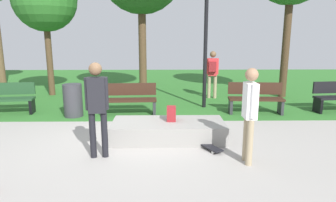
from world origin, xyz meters
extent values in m
plane|color=#9E9993|center=(0.00, 0.00, 0.00)|extent=(28.00, 28.00, 0.00)
cube|color=#2D6B28|center=(0.00, 7.82, 0.00)|extent=(26.60, 12.36, 0.01)
cube|color=gray|center=(1.06, 0.18, 0.21)|extent=(2.50, 1.10, 0.41)
cube|color=maroon|center=(1.13, 0.27, 0.57)|extent=(0.21, 0.29, 0.32)
cylinder|color=black|center=(-0.40, -0.83, 0.44)|extent=(0.12, 0.12, 0.89)
cylinder|color=black|center=(-0.18, -0.80, 0.44)|extent=(0.12, 0.12, 0.89)
cube|color=black|center=(-0.29, -0.81, 1.22)|extent=(0.34, 0.23, 0.66)
cylinder|color=black|center=(-0.46, -0.83, 1.25)|extent=(0.09, 0.09, 0.61)
cylinder|color=black|center=(-0.12, -0.79, 1.25)|extent=(0.09, 0.09, 0.61)
sphere|color=brown|center=(-0.29, -0.81, 1.70)|extent=(0.24, 0.24, 0.24)
cylinder|color=tan|center=(2.49, -1.01, 0.43)|extent=(0.12, 0.12, 0.85)
cylinder|color=tan|center=(2.49, -1.23, 0.43)|extent=(0.12, 0.12, 0.85)
cube|color=white|center=(2.49, -1.12, 1.17)|extent=(0.20, 0.32, 0.64)
cylinder|color=white|center=(2.48, -0.95, 1.20)|extent=(0.09, 0.09, 0.59)
cylinder|color=white|center=(2.49, -1.29, 1.20)|extent=(0.09, 0.09, 0.59)
sphere|color=#9E7556|center=(2.49, -1.12, 1.63)|extent=(0.23, 0.23, 0.23)
cube|color=black|center=(1.86, -0.41, 0.07)|extent=(0.56, 0.80, 0.02)
cylinder|color=silver|center=(2.07, -0.62, 0.03)|extent=(0.05, 0.06, 0.06)
cylinder|color=silver|center=(1.93, -0.70, 0.03)|extent=(0.05, 0.06, 0.06)
cylinder|color=silver|center=(1.79, -0.13, 0.03)|extent=(0.05, 0.06, 0.06)
cylinder|color=silver|center=(1.65, -0.21, 0.03)|extent=(0.05, 0.06, 0.06)
cube|color=#331E14|center=(3.69, 2.40, 0.45)|extent=(1.63, 0.56, 0.06)
cube|color=#331E14|center=(3.71, 2.62, 0.73)|extent=(1.60, 0.18, 0.36)
cube|color=#2D2D33|center=(4.43, 2.34, 0.23)|extent=(0.11, 0.40, 0.45)
cube|color=#2D2D33|center=(2.96, 2.45, 0.23)|extent=(0.11, 0.40, 0.45)
cube|color=#331E14|center=(-0.05, 2.31, 0.45)|extent=(1.62, 0.53, 0.06)
cube|color=#331E14|center=(-0.07, 2.53, 0.73)|extent=(1.60, 0.15, 0.36)
cube|color=#2D2D33|center=(0.68, 2.35, 0.23)|extent=(0.10, 0.40, 0.45)
cube|color=#2D2D33|center=(-0.79, 2.27, 0.23)|extent=(0.10, 0.40, 0.45)
cube|color=#1E4223|center=(-3.71, 2.46, 0.45)|extent=(1.64, 0.64, 0.06)
cube|color=#1E4223|center=(-3.74, 2.68, 0.73)|extent=(1.59, 0.26, 0.36)
cube|color=black|center=(-2.98, 2.56, 0.23)|extent=(0.13, 0.40, 0.45)
cube|color=black|center=(5.61, 2.49, 0.23)|extent=(0.12, 0.40, 0.45)
cylinder|color=#42301E|center=(5.46, 4.90, 1.94)|extent=(0.27, 0.27, 3.87)
cylinder|color=#4C3823|center=(0.16, 5.46, 1.83)|extent=(0.29, 0.29, 3.67)
cylinder|color=#4C3823|center=(-3.40, 5.39, 1.44)|extent=(0.23, 0.23, 2.88)
cylinder|color=black|center=(2.27, 3.25, 2.24)|extent=(0.12, 0.12, 4.47)
cylinder|color=#333338|center=(-1.64, 2.19, 0.47)|extent=(0.53, 0.53, 0.94)
cylinder|color=tan|center=(2.64, 4.70, 0.42)|extent=(0.12, 0.12, 0.84)
cylinder|color=tan|center=(2.86, 4.66, 0.42)|extent=(0.12, 0.12, 0.84)
cube|color=red|center=(2.75, 4.68, 1.16)|extent=(0.35, 0.25, 0.63)
cylinder|color=red|center=(2.58, 4.71, 1.18)|extent=(0.09, 0.09, 0.58)
cylinder|color=red|center=(2.92, 4.65, 1.18)|extent=(0.09, 0.09, 0.58)
sphere|color=brown|center=(2.75, 4.68, 1.62)|extent=(0.23, 0.23, 0.23)
cube|color=maroon|center=(2.72, 4.52, 1.19)|extent=(0.28, 0.20, 0.36)
camera|label=1|loc=(0.95, -6.33, 2.31)|focal=32.43mm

